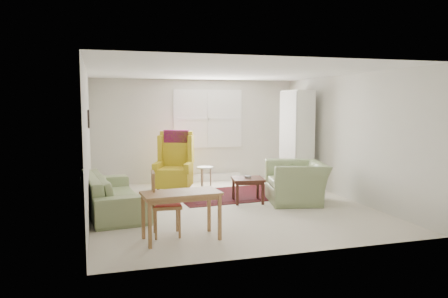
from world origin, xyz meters
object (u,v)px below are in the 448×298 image
object	(u,v)px
sofa	(113,186)
coffee_table	(248,190)
desk	(181,216)
stool	(205,177)
armchair	(297,178)
cabinet	(297,139)
desk_chair	(167,204)
wingback_chair	(174,161)

from	to	relation	value
sofa	coffee_table	bearing A→B (deg)	-95.47
coffee_table	desk	distance (m)	2.59
stool	desk	xyz separation A→B (m)	(-1.23, -3.59, 0.10)
armchair	desk	size ratio (longest dim) A/B	1.12
sofa	cabinet	size ratio (longest dim) A/B	1.05
coffee_table	desk	bearing A→B (deg)	-130.76
desk_chair	armchair	bearing A→B (deg)	-58.19
sofa	desk	bearing A→B (deg)	-162.30
sofa	stool	bearing A→B (deg)	-57.91
coffee_table	desk_chair	size ratio (longest dim) A/B	0.62
armchair	desk_chair	xyz separation A→B (m)	(-2.77, -1.46, 0.00)
stool	desk_chair	bearing A→B (deg)	-112.64
wingback_chair	armchair	bearing A→B (deg)	-17.06
armchair	stool	xyz separation A→B (m)	(-1.38, 1.89, -0.22)
coffee_table	armchair	bearing A→B (deg)	-15.79
stool	desk	bearing A→B (deg)	-108.88
wingback_chair	desk	bearing A→B (deg)	-76.13
cabinet	desk_chair	world-z (taller)	cabinet
armchair	coffee_table	distance (m)	0.98
sofa	coffee_table	xyz separation A→B (m)	(2.56, 0.06, -0.23)
cabinet	stool	bearing A→B (deg)	169.49
stool	desk	world-z (taller)	desk
wingback_chair	desk	distance (m)	3.47
stool	cabinet	size ratio (longest dim) A/B	0.22
stool	desk	size ratio (longest dim) A/B	0.46
armchair	desk	bearing A→B (deg)	-44.52
desk	desk_chair	bearing A→B (deg)	124.98
sofa	cabinet	distance (m)	4.45
armchair	desk	xyz separation A→B (m)	(-2.61, -1.70, -0.13)
cabinet	coffee_table	bearing A→B (deg)	-143.06
sofa	desk_chair	size ratio (longest dim) A/B	2.46
sofa	stool	size ratio (longest dim) A/B	4.73
wingback_chair	desk_chair	distance (m)	3.25
coffee_table	desk_chair	xyz separation A→B (m)	(-1.86, -1.72, 0.23)
cabinet	desk_chair	size ratio (longest dim) A/B	2.34
sofa	armchair	world-z (taller)	same
sofa	wingback_chair	bearing A→B (deg)	-48.47
coffee_table	cabinet	size ratio (longest dim) A/B	0.27
sofa	cabinet	world-z (taller)	cabinet
coffee_table	stool	xyz separation A→B (m)	(-0.46, 1.63, 0.01)
stool	desk_chair	world-z (taller)	desk_chair
sofa	armchair	xyz separation A→B (m)	(3.47, -0.20, 0.00)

